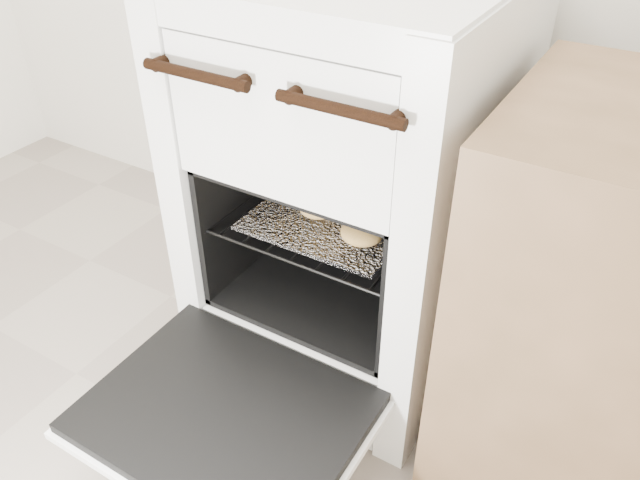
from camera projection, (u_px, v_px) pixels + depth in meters
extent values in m
cube|color=white|center=(356.00, 184.00, 1.42)|extent=(0.60, 0.64, 0.92)
cylinder|color=black|center=(195.00, 75.00, 1.05)|extent=(0.22, 0.02, 0.02)
cylinder|color=black|center=(339.00, 109.00, 0.93)|extent=(0.22, 0.02, 0.02)
cube|color=black|center=(225.00, 412.00, 1.20)|extent=(0.52, 0.40, 0.02)
cube|color=white|center=(226.00, 418.00, 1.21)|extent=(0.54, 0.42, 0.02)
cylinder|color=black|center=(260.00, 190.00, 1.48)|extent=(0.01, 0.42, 0.01)
cylinder|color=black|center=(428.00, 244.00, 1.30)|extent=(0.01, 0.42, 0.01)
cylinder|color=black|center=(289.00, 262.00, 1.25)|extent=(0.43, 0.01, 0.01)
cylinder|color=black|center=(378.00, 177.00, 1.53)|extent=(0.43, 0.01, 0.01)
cylinder|color=black|center=(272.00, 194.00, 1.46)|extent=(0.01, 0.40, 0.01)
cylinder|color=black|center=(293.00, 201.00, 1.44)|extent=(0.01, 0.40, 0.01)
cylinder|color=black|center=(315.00, 208.00, 1.41)|extent=(0.01, 0.40, 0.01)
cylinder|color=black|center=(338.00, 215.00, 1.39)|extent=(0.01, 0.40, 0.01)
cylinder|color=black|center=(362.00, 223.00, 1.36)|extent=(0.01, 0.40, 0.01)
cylinder|color=black|center=(387.00, 231.00, 1.34)|extent=(0.01, 0.40, 0.01)
cylinder|color=black|center=(412.00, 239.00, 1.31)|extent=(0.01, 0.40, 0.01)
cube|color=silver|center=(334.00, 217.00, 1.37)|extent=(0.34, 0.30, 0.01)
ellipsoid|color=tan|center=(329.00, 205.00, 1.36)|extent=(0.11, 0.11, 0.04)
ellipsoid|color=tan|center=(364.00, 216.00, 1.32)|extent=(0.14, 0.14, 0.05)
ellipsoid|color=tan|center=(319.00, 207.00, 1.36)|extent=(0.12, 0.12, 0.04)
ellipsoid|color=tan|center=(362.00, 232.00, 1.28)|extent=(0.13, 0.13, 0.04)
ellipsoid|color=tan|center=(399.00, 209.00, 1.36)|extent=(0.11, 0.11, 0.04)
ellipsoid|color=tan|center=(316.00, 176.00, 1.46)|extent=(0.12, 0.12, 0.05)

